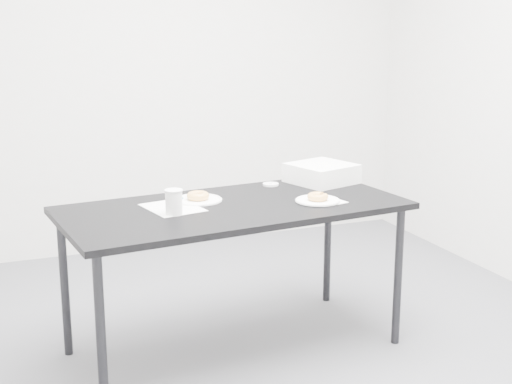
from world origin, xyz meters
name	(u,v)px	position (x,y,z in m)	size (l,w,h in m)	color
floor	(246,360)	(0.00, 0.00, 0.00)	(4.00, 4.00, 0.00)	#525358
wall_back	(145,64)	(0.00, 2.00, 1.35)	(4.00, 0.02, 2.70)	silver
table	(234,216)	(-0.01, 0.15, 0.71)	(1.75, 0.96, 0.76)	black
scorecard	(173,208)	(-0.30, 0.21, 0.77)	(0.23, 0.30, 0.00)	white
logo_patch	(181,201)	(-0.23, 0.30, 0.77)	(0.05, 0.05, 0.00)	green
pen	(178,201)	(-0.25, 0.29, 0.77)	(0.01, 0.01, 0.14)	#0C7586
napkin	(327,201)	(0.45, 0.04, 0.77)	(0.16, 0.16, 0.00)	white
plate_near	(318,201)	(0.41, 0.05, 0.77)	(0.22, 0.22, 0.01)	white
donut_near	(318,197)	(0.41, 0.05, 0.79)	(0.11, 0.11, 0.04)	gold
plate_far	(198,200)	(-0.14, 0.30, 0.77)	(0.24, 0.24, 0.01)	white
donut_far	(198,196)	(-0.14, 0.30, 0.79)	(0.11, 0.11, 0.04)	gold
coffee_cup	(174,202)	(-0.32, 0.08, 0.82)	(0.08, 0.08, 0.12)	white
cup_lid	(271,184)	(0.33, 0.48, 0.77)	(0.09, 0.09, 0.01)	white
bakery_box	(322,173)	(0.62, 0.44, 0.82)	(0.32, 0.32, 0.11)	white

